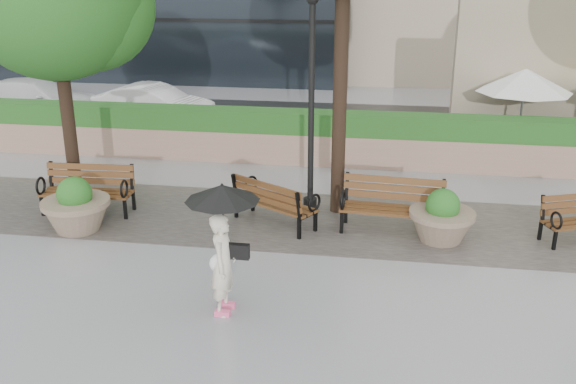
# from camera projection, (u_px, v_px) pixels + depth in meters

# --- Properties ---
(ground) EXTENTS (100.00, 100.00, 0.00)m
(ground) POSITION_uv_depth(u_px,v_px,m) (210.00, 286.00, 10.38)
(ground) COLOR gray
(ground) RESTS_ON ground
(cobble_strip) EXTENTS (28.00, 3.20, 0.01)m
(cobble_strip) POSITION_uv_depth(u_px,v_px,m) (249.00, 217.00, 13.16)
(cobble_strip) COLOR #383330
(cobble_strip) RESTS_ON ground
(hedge_wall) EXTENTS (24.00, 0.80, 1.35)m
(hedge_wall) POSITION_uv_depth(u_px,v_px,m) (281.00, 136.00, 16.65)
(hedge_wall) COLOR #9A7563
(hedge_wall) RESTS_ON ground
(asphalt_street) EXTENTS (40.00, 7.00, 0.00)m
(asphalt_street) POSITION_uv_depth(u_px,v_px,m) (302.00, 125.00, 20.60)
(asphalt_street) COLOR black
(asphalt_street) RESTS_ON ground
(bench_1) EXTENTS (1.89, 0.83, 0.99)m
(bench_1) POSITION_uv_depth(u_px,v_px,m) (88.00, 200.00, 13.30)
(bench_1) COLOR #553518
(bench_1) RESTS_ON ground
(bench_2) EXTENTS (1.85, 1.51, 0.94)m
(bench_2) POSITION_uv_depth(u_px,v_px,m) (274.00, 211.00, 12.70)
(bench_2) COLOR #553518
(bench_2) RESTS_ON ground
(bench_3) EXTENTS (2.01, 0.93, 1.05)m
(bench_3) POSITION_uv_depth(u_px,v_px,m) (392.00, 217.00, 12.33)
(bench_3) COLOR #553518
(bench_3) RESTS_ON ground
(planter_left) EXTENTS (1.30, 1.30, 1.09)m
(planter_left) POSITION_uv_depth(u_px,v_px,m) (76.00, 210.00, 12.39)
(planter_left) COLOR #7F6B56
(planter_left) RESTS_ON ground
(planter_right) EXTENTS (1.22, 1.22, 1.02)m
(planter_right) POSITION_uv_depth(u_px,v_px,m) (442.00, 221.00, 11.93)
(planter_right) COLOR #7F6B56
(planter_right) RESTS_ON ground
(lamppost) EXTENTS (0.28, 0.28, 4.42)m
(lamppost) POSITION_uv_depth(u_px,v_px,m) (311.00, 120.00, 12.80)
(lamppost) COLOR black
(lamppost) RESTS_ON ground
(patio_umb_white) EXTENTS (2.50, 2.50, 2.30)m
(patio_umb_white) POSITION_uv_depth(u_px,v_px,m) (525.00, 81.00, 16.79)
(patio_umb_white) COLOR black
(patio_umb_white) RESTS_ON ground
(car_left) EXTENTS (4.67, 2.15, 1.32)m
(car_left) POSITION_uv_depth(u_px,v_px,m) (37.00, 100.00, 21.12)
(car_left) COLOR silver
(car_left) RESTS_ON ground
(car_right) EXTENTS (4.01, 1.91, 1.27)m
(car_right) POSITION_uv_depth(u_px,v_px,m) (155.00, 105.00, 20.46)
(car_right) COLOR silver
(car_right) RESTS_ON ground
(pedestrian) EXTENTS (1.08, 1.08, 1.99)m
(pedestrian) POSITION_uv_depth(u_px,v_px,m) (223.00, 237.00, 9.25)
(pedestrian) COLOR beige
(pedestrian) RESTS_ON ground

